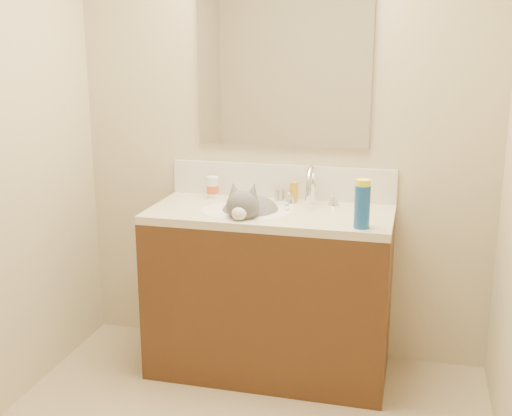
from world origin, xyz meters
The scene contains 16 objects.
room_shell centered at (0.00, 0.00, 1.49)m, with size 2.24×2.54×2.52m.
vanity_cabinet centered at (0.00, 0.97, 0.41)m, with size 1.20×0.55×0.82m, color #442613.
counter_slab centered at (0.00, 0.97, 0.84)m, with size 1.20×0.55×0.04m, color beige.
basin centered at (-0.12, 0.94, 0.79)m, with size 0.45×0.36×0.14m, color white.
faucet centered at (0.18, 1.11, 0.95)m, with size 0.28×0.20×0.21m.
cat centered at (-0.10, 0.94, 0.83)m, with size 0.35×0.43×0.33m.
backsplash centered at (0.00, 1.24, 0.95)m, with size 1.20×0.02×0.18m, color silver.
mirror centered at (0.00, 1.24, 1.54)m, with size 0.90×0.02×0.80m, color white.
pill_bottle centered at (-0.36, 1.15, 0.92)m, with size 0.06×0.06×0.12m, color silver.
pill_label centered at (-0.36, 1.15, 0.91)m, with size 0.06×0.06×0.04m, color #DF4D25.
silver_jar centered at (0.00, 1.18, 0.89)m, with size 0.05×0.05×0.06m, color #B7B7BC.
amber_bottle centered at (0.08, 1.17, 0.91)m, with size 0.04×0.04×0.11m, color #C48917.
toothbrush centered at (0.07, 1.05, 0.87)m, with size 0.02×0.15×0.01m, color silver.
toothbrush_head centered at (0.07, 1.05, 0.87)m, with size 0.02×0.03×0.02m, color #5A84C1.
spray_can centered at (0.46, 0.78, 0.96)m, with size 0.07×0.07×0.19m, color #164E9E.
spray_cap centered at (0.46, 0.78, 1.06)m, with size 0.07×0.07×0.04m, color #F9FF1A.
Camera 1 is at (0.68, -2.01, 1.67)m, focal length 45.00 mm.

